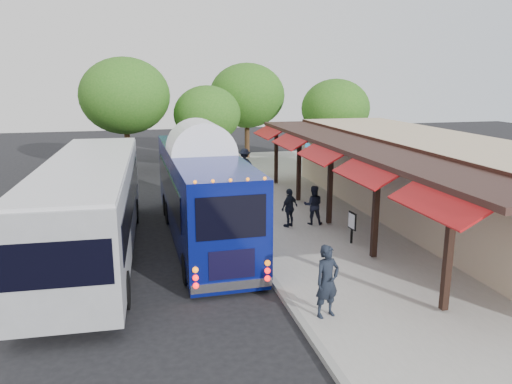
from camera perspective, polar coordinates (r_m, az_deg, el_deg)
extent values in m
plane|color=black|center=(16.16, 0.96, -9.20)|extent=(90.00, 90.00, 0.00)
cube|color=#9E9B93|center=(21.32, 11.35, -3.65)|extent=(10.00, 40.00, 0.15)
cube|color=gray|center=(19.81, -1.81, -4.70)|extent=(0.20, 40.00, 0.16)
cube|color=tan|center=(22.59, 19.64, 1.30)|extent=(5.00, 20.00, 3.60)
cube|color=black|center=(21.07, 14.18, 5.00)|extent=(0.06, 20.00, 0.60)
cube|color=#331E19|center=(20.58, 11.52, 5.23)|extent=(2.60, 20.00, 0.18)
cube|color=black|center=(13.61, 21.15, -6.38)|extent=(0.18, 0.18, 3.16)
cube|color=#A00E11|center=(13.01, 20.07, -1.00)|extent=(1.00, 3.20, 0.57)
cube|color=black|center=(16.88, 13.51, -2.12)|extent=(0.18, 0.18, 3.16)
cube|color=#A00E11|center=(16.40, 12.42, 2.31)|extent=(1.00, 3.20, 0.57)
cube|color=black|center=(20.41, 8.46, 0.74)|extent=(0.18, 0.18, 3.16)
cube|color=#A00E11|center=(20.01, 7.44, 4.44)|extent=(1.00, 3.20, 0.57)
cube|color=black|center=(24.09, 4.92, 2.74)|extent=(0.18, 0.18, 3.16)
cube|color=#A00E11|center=(23.75, 3.99, 5.89)|extent=(1.00, 3.20, 0.57)
cube|color=black|center=(27.86, 2.32, 4.20)|extent=(0.18, 0.18, 3.16)
cube|color=#A00E11|center=(27.57, 1.48, 6.93)|extent=(1.00, 3.20, 0.57)
sphere|color=#1C6C9A|center=(15.15, 18.55, 0.00)|extent=(0.26, 0.26, 0.26)
sphere|color=#1C6C9A|center=(19.47, 10.81, 3.27)|extent=(0.26, 0.26, 0.26)
sphere|color=#1C6C9A|center=(24.06, 5.92, 5.29)|extent=(0.26, 0.26, 0.26)
cube|color=navy|center=(19.08, -6.26, 0.20)|extent=(2.57, 11.27, 2.95)
cube|color=navy|center=(19.50, -6.14, -4.42)|extent=(2.52, 11.16, 0.33)
ellipsoid|color=white|center=(18.81, -6.37, 4.53)|extent=(2.56, 11.04, 0.53)
cube|color=black|center=(13.57, -3.20, -2.97)|extent=(1.96, 0.06, 1.22)
cube|color=silver|center=(14.31, -3.15, -10.59)|extent=(2.34, 0.21, 0.26)
sphere|color=#FF0C0C|center=(14.00, -7.29, -10.14)|extent=(0.17, 0.17, 0.17)
sphere|color=#FF0C0C|center=(14.34, 0.99, -9.46)|extent=(0.17, 0.17, 0.17)
cylinder|color=black|center=(15.32, -8.07, -8.67)|extent=(0.30, 0.98, 0.97)
cylinder|color=black|center=(15.65, -0.09, -8.06)|extent=(0.30, 0.98, 0.97)
cylinder|color=black|center=(22.80, -10.04, -1.42)|extent=(0.30, 0.98, 0.97)
cylinder|color=black|center=(23.01, -4.67, -1.12)|extent=(0.30, 0.98, 0.97)
cube|color=gray|center=(17.97, -18.36, -1.44)|extent=(3.21, 12.64, 2.89)
cube|color=black|center=(18.09, -22.75, -0.91)|extent=(0.44, 10.66, 1.09)
cube|color=black|center=(17.84, -14.03, -0.44)|extent=(0.44, 10.66, 1.09)
cube|color=silver|center=(17.67, -18.71, 3.24)|extent=(3.15, 12.39, 0.11)
cylinder|color=black|center=(14.43, -24.38, -11.04)|extent=(0.35, 1.06, 1.05)
cylinder|color=black|center=(14.15, -14.19, -10.71)|extent=(0.35, 1.06, 1.05)
cylinder|color=black|center=(22.05, -20.63, -2.47)|extent=(0.35, 1.06, 1.05)
cylinder|color=black|center=(21.87, -14.10, -2.14)|extent=(0.35, 1.06, 1.05)
imported|color=black|center=(12.89, 8.14, -10.06)|extent=(0.79, 0.62, 1.90)
imported|color=black|center=(20.61, 6.56, -1.49)|extent=(0.93, 0.81, 1.63)
imported|color=black|center=(20.20, 3.86, -1.80)|extent=(0.99, 0.83, 1.58)
imported|color=black|center=(28.79, -1.32, 3.09)|extent=(1.39, 1.03, 1.92)
cube|color=black|center=(18.56, 10.91, -4.04)|extent=(0.07, 0.07, 1.17)
cube|color=black|center=(18.48, 10.94, -3.26)|extent=(0.08, 0.53, 0.64)
cube|color=white|center=(18.47, 10.85, -3.26)|extent=(0.04, 0.45, 0.53)
cylinder|color=#382314|center=(33.03, -5.51, 4.60)|extent=(0.36, 0.36, 2.51)
ellipsoid|color=#235C17|center=(32.76, -5.61, 8.84)|extent=(4.33, 4.33, 3.68)
cylinder|color=#382314|center=(37.37, -1.02, 6.18)|extent=(0.36, 0.36, 3.19)
ellipsoid|color=#235C17|center=(37.12, -1.04, 10.97)|extent=(5.51, 5.51, 4.69)
cylinder|color=#382314|center=(35.13, 8.91, 5.16)|extent=(0.36, 0.36, 2.69)
ellipsoid|color=#235C17|center=(34.87, 9.06, 9.44)|extent=(4.65, 4.65, 3.95)
cylinder|color=#382314|center=(33.61, -14.44, 5.08)|extent=(0.36, 0.36, 3.31)
ellipsoid|color=#235C17|center=(33.33, -14.77, 10.59)|extent=(5.71, 5.71, 4.86)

